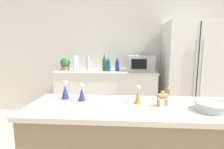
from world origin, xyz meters
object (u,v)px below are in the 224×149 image
at_px(wise_man_figurine_purple, 65,91).
at_px(wise_man_figurine_crimson, 138,96).
at_px(refrigerator, 188,75).
at_px(potted_plant, 65,64).
at_px(back_bottle_1, 88,62).
at_px(camel_figurine, 163,96).
at_px(fruit_bowl, 212,106).
at_px(back_bottle_3, 104,62).
at_px(wise_man_figurine_blue, 82,93).
at_px(back_bottle_2, 108,64).
at_px(paper_towel_roll, 75,63).
at_px(microwave, 141,63).
at_px(back_bottle_0, 117,64).

bearing_deg(wise_man_figurine_purple, wise_man_figurine_crimson, -7.98).
distance_m(refrigerator, wise_man_figurine_crimson, 2.06).
distance_m(potted_plant, back_bottle_1, 0.43).
bearing_deg(camel_figurine, fruit_bowl, -14.35).
relative_size(back_bottle_3, wise_man_figurine_blue, 2.17).
distance_m(refrigerator, camel_figurine, 2.02).
xyz_separation_m(refrigerator, wise_man_figurine_blue, (-1.47, -1.75, 0.10)).
bearing_deg(back_bottle_2, paper_towel_roll, 171.69).
xyz_separation_m(microwave, back_bottle_1, (-0.98, 0.00, 0.02)).
height_order(back_bottle_1, wise_man_figurine_purple, back_bottle_1).
bearing_deg(potted_plant, wise_man_figurine_crimson, -56.97).
height_order(microwave, camel_figurine, microwave).
relative_size(potted_plant, fruit_bowl, 1.03).
bearing_deg(back_bottle_1, wise_man_figurine_purple, -84.20).
bearing_deg(back_bottle_3, back_bottle_2, -45.26).
xyz_separation_m(fruit_bowl, wise_man_figurine_purple, (-1.10, 0.21, 0.03)).
bearing_deg(fruit_bowl, back_bottle_0, 110.16).
bearing_deg(wise_man_figurine_blue, back_bottle_1, 100.33).
height_order(potted_plant, back_bottle_3, back_bottle_3).
bearing_deg(wise_man_figurine_blue, paper_towel_roll, 107.28).
xyz_separation_m(refrigerator, back_bottle_2, (-1.41, -0.01, 0.17)).
bearing_deg(back_bottle_1, microwave, -0.22).
bearing_deg(back_bottle_0, wise_man_figurine_blue, -96.62).
distance_m(potted_plant, microwave, 1.41).
bearing_deg(refrigerator, back_bottle_0, 176.18).
bearing_deg(wise_man_figurine_crimson, paper_towel_roll, 118.67).
relative_size(back_bottle_0, back_bottle_2, 1.00).
xyz_separation_m(back_bottle_0, back_bottle_2, (-0.16, -0.09, 0.00)).
distance_m(back_bottle_0, back_bottle_3, 0.24).
height_order(refrigerator, back_bottle_0, refrigerator).
xyz_separation_m(microwave, wise_man_figurine_blue, (-0.64, -1.85, -0.08)).
bearing_deg(back_bottle_0, paper_towel_roll, 179.91).
height_order(potted_plant, paper_towel_roll, paper_towel_roll).
distance_m(back_bottle_0, back_bottle_1, 0.55).
distance_m(fruit_bowl, wise_man_figurine_blue, 0.96).
distance_m(refrigerator, fruit_bowl, 1.99).
relative_size(wise_man_figurine_blue, wise_man_figurine_purple, 0.91).
distance_m(back_bottle_1, back_bottle_3, 0.32).
height_order(back_bottle_3, wise_man_figurine_crimson, back_bottle_3).
bearing_deg(wise_man_figurine_purple, fruit_bowl, -10.79).
bearing_deg(back_bottle_0, fruit_bowl, -69.84).
relative_size(refrigerator, wise_man_figurine_purple, 11.06).
xyz_separation_m(paper_towel_roll, fruit_bowl, (1.52, -2.00, -0.11)).
height_order(potted_plant, microwave, microwave).
distance_m(back_bottle_1, wise_man_figurine_crimson, 2.06).
height_order(back_bottle_0, back_bottle_3, back_bottle_3).
relative_size(back_bottle_3, wise_man_figurine_crimson, 2.19).
distance_m(microwave, wise_man_figurine_blue, 1.96).
xyz_separation_m(back_bottle_0, fruit_bowl, (0.73, -2.00, -0.10)).
bearing_deg(back_bottle_2, back_bottle_0, 29.96).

